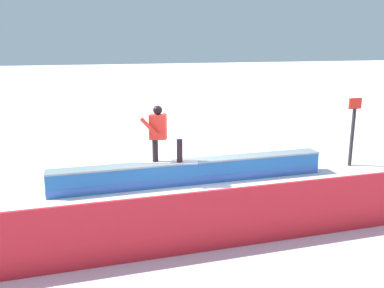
# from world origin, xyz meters

# --- Properties ---
(ground_plane) EXTENTS (120.00, 120.00, 0.00)m
(ground_plane) POSITION_xyz_m (0.00, 0.00, 0.00)
(ground_plane) COLOR white
(grind_box) EXTENTS (6.94, 0.55, 0.59)m
(grind_box) POSITION_xyz_m (0.00, 0.00, 0.27)
(grind_box) COLOR #226BB6
(grind_box) RESTS_ON ground_plane
(snowboarder) EXTENTS (1.48, 0.81, 1.39)m
(snowboarder) POSITION_xyz_m (0.78, -0.07, 1.33)
(snowboarder) COLOR silver
(snowboarder) RESTS_ON grind_box
(safety_fence) EXTENTS (11.55, 0.21, 1.07)m
(safety_fence) POSITION_xyz_m (0.00, 3.41, 0.53)
(safety_fence) COLOR red
(safety_fence) RESTS_ON ground_plane
(trail_marker) EXTENTS (0.40, 0.10, 1.94)m
(trail_marker) POSITION_xyz_m (-4.74, -0.09, 1.04)
(trail_marker) COLOR #262628
(trail_marker) RESTS_ON ground_plane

